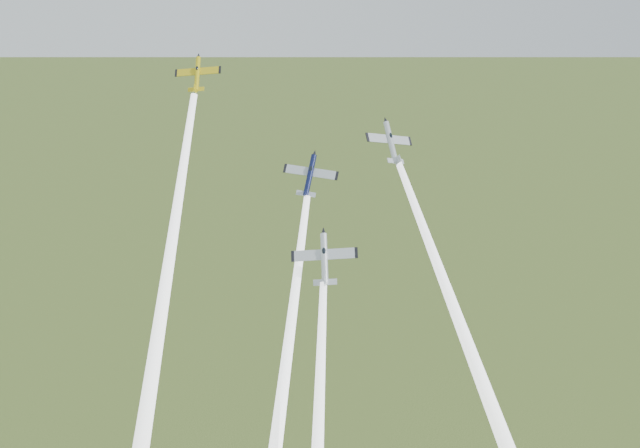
% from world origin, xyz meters
% --- Properties ---
extents(plane_yellow, '(7.59, 7.12, 6.56)m').
position_xyz_m(plane_yellow, '(-14.47, 7.55, 110.83)').
color(plane_yellow, gold).
extents(smoke_trail_yellow, '(18.39, 41.07, 56.57)m').
position_xyz_m(smoke_trail_yellow, '(-22.81, -13.34, 80.75)').
color(smoke_trail_yellow, white).
extents(plane_navy, '(10.02, 8.21, 7.77)m').
position_xyz_m(plane_navy, '(0.15, 0.90, 97.01)').
color(plane_navy, '#0D133C').
extents(smoke_trail_navy, '(19.62, 39.47, 55.13)m').
position_xyz_m(smoke_trail_navy, '(-8.86, -19.13, 67.64)').
color(smoke_trail_navy, white).
extents(plane_silver_right, '(8.40, 8.53, 8.66)m').
position_xyz_m(plane_silver_right, '(11.50, -0.79, 101.55)').
color(plane_silver_right, silver).
extents(smoke_trail_silver_right, '(14.44, 34.84, 47.01)m').
position_xyz_m(smoke_trail_silver_right, '(17.80, -18.63, 76.25)').
color(smoke_trail_silver_right, white).
extents(plane_silver_low, '(9.71, 8.73, 8.53)m').
position_xyz_m(plane_silver_low, '(-0.71, -11.52, 89.10)').
color(plane_silver_low, silver).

